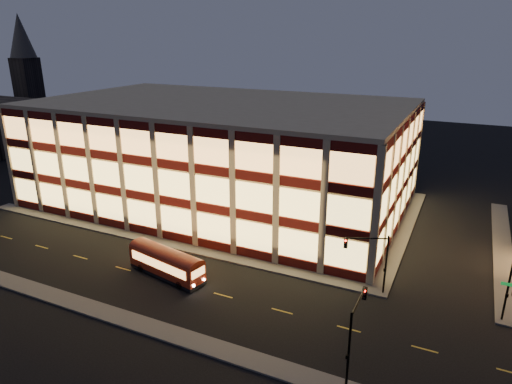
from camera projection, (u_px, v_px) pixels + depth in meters
The scene contains 12 objects.
ground at pixel (172, 249), 51.99m from camera, with size 200.00×200.00×0.00m, color black.
sidewalk_office_south at pixel (156, 241), 54.04m from camera, with size 54.00×2.00×0.15m, color #514F4C.
sidewalk_office_east at pixel (404, 230), 57.09m from camera, with size 2.00×30.00×0.15m, color #514F4C.
sidewalk_tower_west at pixel (502, 246), 52.61m from camera, with size 2.00×30.00×0.15m, color #514F4C.
sidewalk_near at pixel (87, 307), 40.88m from camera, with size 100.00×2.00×0.15m, color #514F4C.
office_building at pixel (222, 152), 65.24m from camera, with size 50.45×30.45×14.50m.
church_tower at pixel (30, 96), 111.69m from camera, with size 5.00×5.00×18.00m, color #2D2621.
church_spire at pixel (20, 36), 107.12m from camera, with size 6.00×6.00×10.00m, color #4C473F.
traffic_signal_far at pixel (371, 254), 41.80m from camera, with size 3.79×1.87×6.00m.
traffic_signal_right at pixel (511, 286), 36.47m from camera, with size 1.20×4.37×6.00m.
traffic_signal_near at pixel (355, 324), 31.66m from camera, with size 0.32×4.45×6.00m.
trolley_bus at pixel (166, 261), 45.74m from camera, with size 9.07×3.92×2.98m.
Camera 1 is at (28.87, -38.30, 23.17)m, focal length 32.00 mm.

